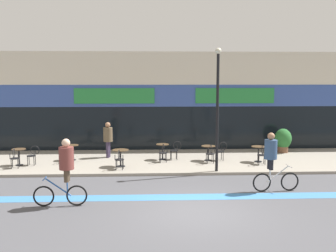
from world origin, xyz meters
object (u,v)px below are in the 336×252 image
bistro_table_0 (19,154)px  cafe_chair_5_near (262,154)px  cafe_chair_1_near (69,152)px  cafe_chair_4_side (221,150)px  bistro_table_2 (120,155)px  cafe_chair_0_side (33,154)px  bistro_table_4 (208,150)px  pedestrian_near_end (108,137)px  bistro_table_3 (163,149)px  cafe_chair_0_near (15,157)px  cafe_chair_2_near (119,158)px  cafe_chair_3_near (163,152)px  bistro_table_5 (258,151)px  planter_pot (283,140)px  cafe_chair_4_near (210,152)px  lamp_post (218,101)px  cyclist_1 (65,166)px  cafe_chair_3_side (175,149)px  cyclist_0 (272,157)px  bistro_table_1 (72,149)px

bistro_table_0 → cafe_chair_5_near: 11.12m
cafe_chair_1_near → cafe_chair_4_side: (7.22, 0.27, 0.00)m
bistro_table_2 → cafe_chair_1_near: (-2.46, 0.88, -0.03)m
bistro_table_0 → cafe_chair_0_side: cafe_chair_0_side is taller
bistro_table_4 → pedestrian_near_end: 5.04m
bistro_table_3 → cafe_chair_0_near: bearing=-166.2°
cafe_chair_1_near → cafe_chair_2_near: size_ratio=1.00×
cafe_chair_4_side → cafe_chair_5_near: bearing=141.1°
cafe_chair_2_near → cafe_chair_3_near: same height
bistro_table_5 → cafe_chair_2_near: cafe_chair_2_near is taller
bistro_table_3 → pedestrian_near_end: pedestrian_near_end is taller
planter_pot → pedestrian_near_end: bearing=-174.1°
bistro_table_3 → cafe_chair_3_near: size_ratio=0.85×
cafe_chair_4_near → planter_pot: (4.30, 2.55, 0.16)m
lamp_post → bistro_table_5: bearing=37.9°
cafe_chair_5_near → cyclist_1: size_ratio=0.41×
bistro_table_3 → cafe_chair_3_side: bearing=0.4°
cafe_chair_0_near → cafe_chair_2_near: same height
cafe_chair_0_near → cafe_chair_4_side: same height
lamp_post → cyclist_1: bearing=-144.0°
bistro_table_4 → cyclist_1: size_ratio=0.33×
lamp_post → bistro_table_4: bearing=91.0°
cafe_chair_2_near → bistro_table_2: bearing=3.0°
cafe_chair_0_near → planter_pot: bearing=-84.4°
bistro_table_0 → cafe_chair_0_side: 0.63m
cafe_chair_0_near → cyclist_1: (3.28, -4.91, 0.66)m
cafe_chair_3_near → cyclist_0: cyclist_0 is taller
cafe_chair_0_near → cafe_chair_1_near: size_ratio=1.00×
cafe_chair_1_near → cafe_chair_4_side: bearing=-82.9°
bistro_table_1 → cafe_chair_0_side: (-1.57, -1.04, -0.01)m
cafe_chair_3_near → cyclist_0: 5.96m
cafe_chair_5_near → cyclist_1: cyclist_1 is taller
cafe_chair_1_near → cafe_chair_0_near: bearing=120.7°
bistro_table_1 → cafe_chair_3_near: (4.40, -0.68, -0.01)m
cafe_chair_0_side → cafe_chair_2_near: same height
bistro_table_3 → cafe_chair_4_near: bearing=-23.0°
bistro_table_1 → cafe_chair_4_near: 6.67m
pedestrian_near_end → cafe_chair_5_near: bearing=177.4°
cafe_chair_3_side → planter_pot: 6.10m
bistro_table_4 → cyclist_0: cyclist_0 is taller
cafe_chair_2_near → cafe_chair_5_near: same height
cyclist_0 → cyclist_1: size_ratio=0.98×
bistro_table_3 → cafe_chair_4_side: size_ratio=0.85×
bistro_table_5 → cyclist_1: size_ratio=0.34×
bistro_table_0 → cafe_chair_0_near: size_ratio=0.84×
cafe_chair_3_near → cafe_chair_3_side: bearing=-52.2°
bistro_table_3 → lamp_post: (2.24, -2.50, 2.47)m
bistro_table_5 → lamp_post: bearing=-142.1°
bistro_table_3 → cafe_chair_1_near: size_ratio=0.85×
cafe_chair_0_side → cafe_chair_5_near: same height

